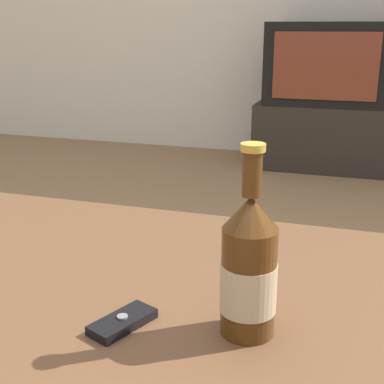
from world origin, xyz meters
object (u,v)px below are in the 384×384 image
Objects in this scene: beer_bottle at (249,269)px; tv_stand at (323,135)px; television at (328,64)px; cell_phone at (123,322)px.

tv_stand is at bearing 91.87° from beer_bottle.
beer_bottle is (0.09, -2.79, -0.09)m from television.
television is (0.00, -0.00, 0.45)m from tv_stand.
beer_bottle is at bearing -88.12° from television.
tv_stand is at bearing 90.00° from television.
tv_stand is 7.59× the size of cell_phone.
cell_phone is (-0.08, -2.84, -0.18)m from television.
beer_bottle reaches higher than tv_stand.
beer_bottle is at bearing 35.70° from cell_phone.
television is at bearing 91.88° from beer_bottle.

